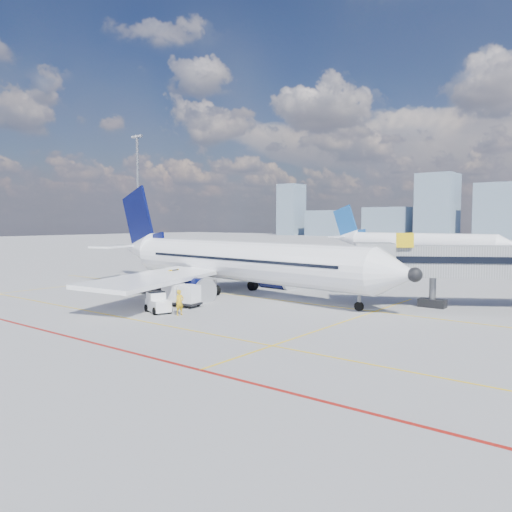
% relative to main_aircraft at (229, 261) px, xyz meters
% --- Properties ---
extents(ground, '(420.00, 420.00, 0.00)m').
position_rel_main_aircraft_xyz_m(ground, '(2.35, -9.09, -3.22)').
color(ground, gray).
rests_on(ground, ground).
extents(apron_markings, '(90.00, 35.12, 0.01)m').
position_rel_main_aircraft_xyz_m(apron_markings, '(1.78, -13.00, -3.21)').
color(apron_markings, '#E3B70B').
rests_on(apron_markings, ground).
extents(floodlight_mast_nw, '(3.20, 0.61, 25.45)m').
position_rel_main_aircraft_xyz_m(floodlight_mast_nw, '(-52.65, 30.91, 10.37)').
color(floodlight_mast_nw, slate).
rests_on(floodlight_mast_nw, ground).
extents(main_aircraft, '(40.54, 35.26, 11.86)m').
position_rel_main_aircraft_xyz_m(main_aircraft, '(0.00, 0.00, 0.00)').
color(main_aircraft, white).
rests_on(main_aircraft, ground).
extents(second_aircraft, '(36.02, 31.36, 10.68)m').
position_rel_main_aircraft_xyz_m(second_aircraft, '(-1.02, 54.07, 0.01)').
color(second_aircraft, white).
rests_on(second_aircraft, ground).
extents(baggage_tug, '(2.70, 2.14, 1.66)m').
position_rel_main_aircraft_xyz_m(baggage_tug, '(2.91, -12.09, -2.42)').
color(baggage_tug, white).
rests_on(baggage_tug, ground).
extents(cargo_dolly, '(3.59, 1.99, 1.87)m').
position_rel_main_aircraft_xyz_m(cargo_dolly, '(2.28, -8.92, -2.19)').
color(cargo_dolly, black).
rests_on(cargo_dolly, ground).
extents(belt_loader, '(6.43, 2.65, 2.58)m').
position_rel_main_aircraft_xyz_m(belt_loader, '(-6.58, -5.58, -2.55)').
color(belt_loader, black).
rests_on(belt_loader, ground).
extents(ramp_worker, '(0.57, 0.78, 1.97)m').
position_rel_main_aircraft_xyz_m(ramp_worker, '(5.12, -11.78, -2.23)').
color(ramp_worker, gold).
rests_on(ramp_worker, ground).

